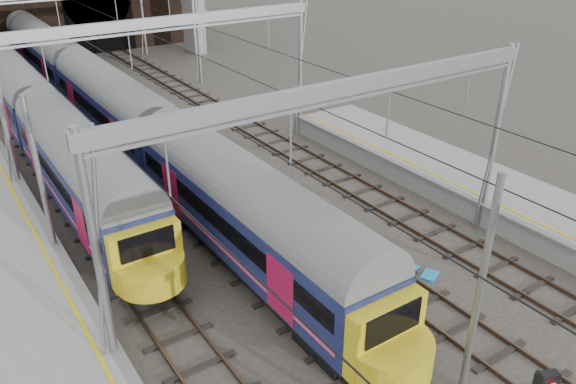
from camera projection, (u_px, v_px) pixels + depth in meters
tracks at (242, 211)px, 26.08m from camera, size 14.40×80.00×0.22m
overhead_line at (172, 44)px, 27.94m from camera, size 16.80×80.00×8.00m
retaining_wall at (56, 9)px, 52.20m from camera, size 28.00×2.75×9.00m
train_main at (77, 78)px, 37.86m from camera, size 2.65×61.22×4.60m
train_second at (16, 90)px, 35.45m from camera, size 2.59×44.99×4.53m
equip_cover_a at (409, 269)px, 21.85m from camera, size 0.90×0.73×0.09m
equip_cover_b at (430, 275)px, 21.46m from camera, size 0.90×0.79×0.09m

